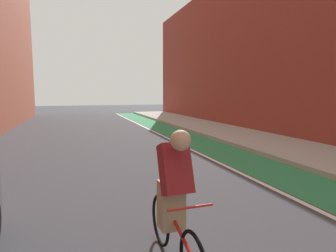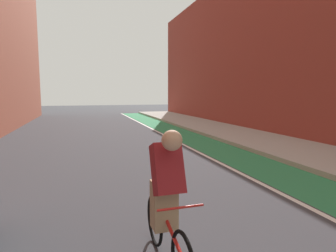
{
  "view_description": "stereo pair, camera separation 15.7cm",
  "coord_description": "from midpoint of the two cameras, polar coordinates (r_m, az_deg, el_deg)",
  "views": [
    {
      "loc": [
        -1.29,
        7.35,
        1.99
      ],
      "look_at": [
        0.87,
        13.93,
        1.19
      ],
      "focal_mm": 30.65,
      "sensor_mm": 36.0,
      "label": 1
    },
    {
      "loc": [
        -1.14,
        7.31,
        1.99
      ],
      "look_at": [
        0.87,
        13.93,
        1.19
      ],
      "focal_mm": 30.65,
      "sensor_mm": 36.0,
      "label": 2
    }
  ],
  "objects": [
    {
      "name": "sidewalk_right",
      "position": [
        11.96,
        19.75,
        -3.07
      ],
      "size": [
        3.09,
        37.55,
        0.14
      ],
      "primitive_type": "cube",
      "color": "#A8A59E",
      "rests_on": "ground"
    },
    {
      "name": "lane_divider_stripe",
      "position": [
        10.39,
        5.15,
        -4.51
      ],
      "size": [
        0.12,
        37.55,
        0.0
      ],
      "primitive_type": "cube",
      "color": "white",
      "rests_on": "ground"
    },
    {
      "name": "ground_plane",
      "position": [
        7.8,
        -7.43,
        -8.27
      ],
      "size": [
        82.61,
        82.61,
        0.0
      ],
      "primitive_type": "plane",
      "color": "#38383D"
    },
    {
      "name": "cyclist_mid",
      "position": [
        3.32,
        1.09,
        -14.25
      ],
      "size": [
        0.48,
        1.71,
        1.61
      ],
      "color": "black",
      "rests_on": "ground"
    },
    {
      "name": "bike_lane_paint",
      "position": [
        10.75,
        9.61,
        -4.2
      ],
      "size": [
        1.6,
        37.55,
        0.0
      ],
      "primitive_type": "cube",
      "color": "#2D8451",
      "rests_on": "ground"
    },
    {
      "name": "building_facade_right",
      "position": [
        15.29,
        24.38,
        15.33
      ],
      "size": [
        2.4,
        33.55,
        8.95
      ],
      "primitive_type": "cube",
      "color": "brown",
      "rests_on": "ground"
    }
  ]
}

